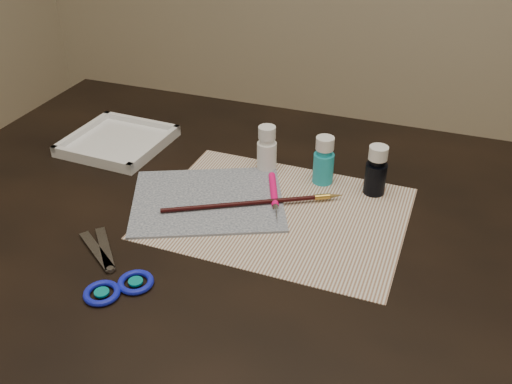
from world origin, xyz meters
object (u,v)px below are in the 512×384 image
(paint_bottle_cyan, at_px, (324,160))
(palette_tray, at_px, (118,141))
(canvas, at_px, (208,200))
(paint_bottle_navy, at_px, (376,170))
(paper, at_px, (279,213))
(scissors, at_px, (102,264))
(paint_bottle_white, at_px, (267,149))

(paint_bottle_cyan, xyz_separation_m, palette_tray, (-0.44, -0.00, -0.04))
(canvas, relative_size, palette_tray, 1.39)
(canvas, distance_m, paint_bottle_navy, 0.30)
(paper, xyz_separation_m, scissors, (-0.21, -0.23, 0.00))
(paint_bottle_white, bearing_deg, canvas, -113.20)
(paper, relative_size, scissors, 2.09)
(palette_tray, bearing_deg, paint_bottle_white, 1.88)
(paint_bottle_cyan, height_order, palette_tray, paint_bottle_cyan)
(paper, bearing_deg, canvas, -176.16)
(canvas, height_order, paint_bottle_navy, paint_bottle_navy)
(palette_tray, bearing_deg, scissors, -61.89)
(paint_bottle_white, distance_m, paint_bottle_navy, 0.21)
(canvas, xyz_separation_m, palette_tray, (-0.26, 0.13, 0.01))
(paint_bottle_cyan, distance_m, scissors, 0.44)
(paper, relative_size, paint_bottle_navy, 4.52)
(palette_tray, bearing_deg, paint_bottle_cyan, 0.39)
(paper, distance_m, scissors, 0.31)
(canvas, bearing_deg, paint_bottle_navy, 25.55)
(paper, height_order, paint_bottle_navy, paint_bottle_navy)
(paint_bottle_cyan, distance_m, paint_bottle_navy, 0.10)
(canvas, bearing_deg, scissors, -109.23)
(paper, height_order, paint_bottle_cyan, paint_bottle_cyan)
(canvas, bearing_deg, paper, 3.84)
(paper, xyz_separation_m, canvas, (-0.13, -0.01, 0.00))
(paper, height_order, palette_tray, palette_tray)
(paint_bottle_white, xyz_separation_m, paint_bottle_navy, (0.21, -0.01, 0.00))
(paint_bottle_white, xyz_separation_m, palette_tray, (-0.33, -0.01, -0.03))
(paint_bottle_navy, bearing_deg, palette_tray, 179.77)
(paint_bottle_white, relative_size, paint_bottle_cyan, 0.99)
(paint_bottle_white, distance_m, palette_tray, 0.33)
(paint_bottle_navy, bearing_deg, paint_bottle_white, 176.51)
(paint_bottle_cyan, height_order, paint_bottle_navy, paint_bottle_navy)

